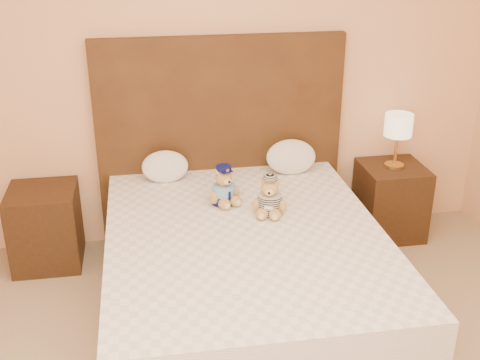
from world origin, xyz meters
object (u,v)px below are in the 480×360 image
object	(u,v)px
teddy_prisoner	(270,196)
pillow_left	(165,165)
nightstand_left	(46,227)
lamp	(398,128)
teddy_police	(224,185)
nightstand_right	(390,200)
bed	(245,272)
pillow_right	(291,155)

from	to	relation	value
teddy_prisoner	pillow_left	distance (m)	0.87
nightstand_left	pillow_left	xyz separation A→B (m)	(0.84, 0.03, 0.39)
lamp	teddy_police	world-z (taller)	lamp
nightstand_right	pillow_left	xyz separation A→B (m)	(-1.66, 0.03, 0.39)
bed	nightstand_left	bearing A→B (deg)	147.38
nightstand_right	nightstand_left	bearing A→B (deg)	180.00
nightstand_right	lamp	distance (m)	0.57
lamp	teddy_police	distance (m)	1.39
nightstand_right	pillow_left	distance (m)	1.71
lamp	nightstand_left	bearing A→B (deg)	180.00
bed	teddy_police	xyz separation A→B (m)	(-0.07, 0.40, 0.40)
bed	lamp	xyz separation A→B (m)	(1.25, 0.80, 0.57)
nightstand_left	pillow_left	distance (m)	0.92
bed	pillow_right	world-z (taller)	pillow_right
nightstand_left	nightstand_right	xyz separation A→B (m)	(2.50, 0.00, 0.00)
lamp	teddy_prisoner	xyz separation A→B (m)	(-1.07, -0.60, -0.18)
nightstand_left	pillow_right	distance (m)	1.77
bed	pillow_right	size ratio (longest dim) A/B	5.59
pillow_left	pillow_right	bearing A→B (deg)	0.00
teddy_prisoner	pillow_right	bearing A→B (deg)	81.76
nightstand_left	teddy_police	distance (m)	1.31
lamp	bed	bearing A→B (deg)	-147.38
nightstand_left	teddy_prisoner	bearing A→B (deg)	-22.69
bed	pillow_left	world-z (taller)	pillow_left
teddy_police	pillow_right	size ratio (longest dim) A/B	0.71
bed	lamp	size ratio (longest dim) A/B	5.00
pillow_left	pillow_right	world-z (taller)	pillow_right
pillow_left	teddy_prisoner	bearing A→B (deg)	-46.47
bed	teddy_police	size ratio (longest dim) A/B	7.83
bed	pillow_left	xyz separation A→B (m)	(-0.41, 0.83, 0.39)
bed	teddy_police	distance (m)	0.57
bed	teddy_prisoner	distance (m)	0.48
teddy_police	pillow_right	world-z (taller)	teddy_police
pillow_left	pillow_right	xyz separation A→B (m)	(0.89, 0.00, 0.01)
pillow_left	nightstand_right	bearing A→B (deg)	-1.03
nightstand_left	bed	bearing A→B (deg)	-32.62
teddy_police	teddy_prisoner	world-z (taller)	teddy_police
nightstand_left	nightstand_right	world-z (taller)	same
nightstand_left	pillow_left	bearing A→B (deg)	2.05
nightstand_left	lamp	world-z (taller)	lamp
nightstand_right	lamp	world-z (taller)	lamp
nightstand_right	pillow_right	world-z (taller)	pillow_right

